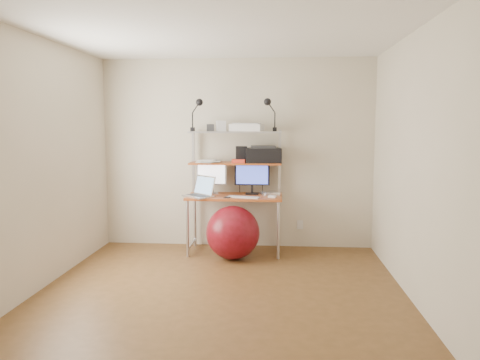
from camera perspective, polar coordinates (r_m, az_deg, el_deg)
The scene contains 20 objects.
room at distance 4.46m, azimuth -2.38°, elevation 1.82°, with size 3.60×3.60×3.60m.
computer_desk at distance 5.98m, azimuth -0.62°, elevation 0.24°, with size 1.20×0.60×1.57m.
wall_outlet at distance 6.35m, azimuth 7.32°, elevation -5.43°, with size 0.08×0.01×0.12m, color silver.
monitor_silver at distance 6.10m, azimuth -3.49°, elevation 0.50°, with size 0.39×0.15×0.43m.
monitor_black at distance 6.04m, azimuth 1.49°, elevation 0.42°, with size 0.45×0.13×0.46m.
laptop at distance 5.88m, azimuth -4.74°, elevation -1.48°, with size 0.47×0.47×0.32m.
keyboard at distance 5.78m, azimuth 0.41°, elevation -2.09°, with size 0.40×0.12×0.01m, color silver.
mouse at distance 5.78m, azimuth 3.94°, elevation -2.02°, with size 0.10×0.06×0.03m, color silver.
mac_mini at distance 6.01m, azimuth 3.61°, elevation -1.62°, with size 0.21×0.21×0.04m, color silver.
phone at distance 5.79m, azimuth -1.47°, elevation -2.08°, with size 0.07×0.12×0.01m, color black.
printer at distance 6.03m, azimuth 2.84°, elevation 3.11°, with size 0.48×0.35×0.22m.
nas_cube at distance 6.01m, azimuth 0.17°, elevation 3.14°, with size 0.14×0.14×0.21m, color black.
red_box at distance 5.95m, azimuth -0.12°, elevation 2.33°, with size 0.17×0.11×0.05m, color red.
scanner at distance 5.97m, azimuth 0.82°, elevation 6.44°, with size 0.44×0.32×0.11m.
box_white at distance 6.03m, azimuth -2.34°, elevation 6.61°, with size 0.12×0.10×0.14m, color silver.
box_grey at distance 6.07m, azimuth -3.62°, elevation 6.39°, with size 0.09×0.09×0.09m, color #2F2F31.
clip_lamp_left at distance 5.99m, azimuth -5.15°, elevation 8.79°, with size 0.16×0.09×0.41m.
clip_lamp_right at distance 5.94m, azimuth 3.56°, elevation 8.85°, with size 0.17×0.09×0.42m.
exercise_ball at distance 5.73m, azimuth -0.88°, elevation -6.43°, with size 0.65×0.65×0.65m, color maroon.
paper_stack at distance 6.07m, azimuth -3.97°, elevation 2.31°, with size 0.36×0.40×0.03m.
Camera 1 is at (0.54, -4.41, 1.63)m, focal length 35.00 mm.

